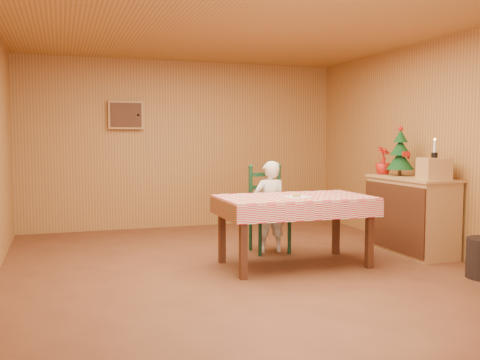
# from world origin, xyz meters

# --- Properties ---
(ground) EXTENTS (6.00, 6.00, 0.00)m
(ground) POSITION_xyz_m (0.00, 0.00, 0.00)
(ground) COLOR brown
(ground) RESTS_ON ground
(cabin_walls) EXTENTS (5.10, 6.05, 2.65)m
(cabin_walls) POSITION_xyz_m (-0.00, 0.53, 1.83)
(cabin_walls) COLOR #AF793F
(cabin_walls) RESTS_ON ground
(dining_table) EXTENTS (1.66, 0.96, 0.77)m
(dining_table) POSITION_xyz_m (0.57, 0.03, 0.69)
(dining_table) COLOR #4B2514
(dining_table) RESTS_ON ground
(ladder_chair) EXTENTS (0.44, 0.40, 1.08)m
(ladder_chair) POSITION_xyz_m (0.57, 0.82, 0.50)
(ladder_chair) COLOR #10321A
(ladder_chair) RESTS_ON ground
(seated_child) EXTENTS (0.41, 0.27, 1.12)m
(seated_child) POSITION_xyz_m (0.57, 0.76, 0.56)
(seated_child) COLOR white
(seated_child) RESTS_ON ground
(napkin) EXTENTS (0.30, 0.30, 0.00)m
(napkin) POSITION_xyz_m (0.57, -0.02, 0.77)
(napkin) COLOR white
(napkin) RESTS_ON dining_table
(donut) EXTENTS (0.13, 0.13, 0.03)m
(donut) POSITION_xyz_m (0.57, -0.02, 0.79)
(donut) COLOR gold
(donut) RESTS_ON napkin
(shelf_unit) EXTENTS (0.54, 1.24, 0.93)m
(shelf_unit) POSITION_xyz_m (2.20, 0.20, 0.47)
(shelf_unit) COLOR tan
(shelf_unit) RESTS_ON ground
(crate) EXTENTS (0.35, 0.35, 0.25)m
(crate) POSITION_xyz_m (2.21, -0.20, 1.06)
(crate) COLOR tan
(crate) RESTS_ON shelf_unit
(christmas_tree) EXTENTS (0.34, 0.34, 0.62)m
(christmas_tree) POSITION_xyz_m (2.21, 0.45, 1.21)
(christmas_tree) COLOR #4B2514
(christmas_tree) RESTS_ON shelf_unit
(flower_arrangement) EXTENTS (0.25, 0.25, 0.36)m
(flower_arrangement) POSITION_xyz_m (2.16, 0.75, 1.11)
(flower_arrangement) COLOR #B31710
(flower_arrangement) RESTS_ON shelf_unit
(candle_set) EXTENTS (0.07, 0.07, 0.22)m
(candle_set) POSITION_xyz_m (2.21, -0.20, 1.24)
(candle_set) COLOR black
(candle_set) RESTS_ON crate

